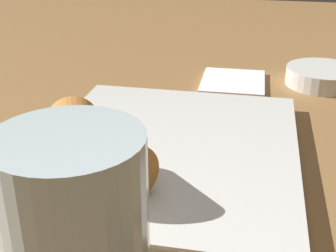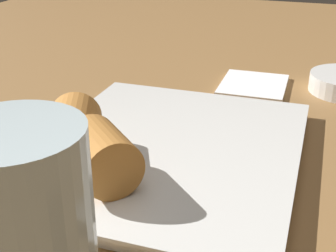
% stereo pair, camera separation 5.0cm
% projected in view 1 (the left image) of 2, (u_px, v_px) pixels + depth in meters
% --- Properties ---
extents(table_surface, '(1.80, 1.40, 0.02)m').
position_uv_depth(table_surface, '(195.00, 173.00, 0.45)').
color(table_surface, olive).
rests_on(table_surface, ground).
extents(serving_plate, '(0.29, 0.24, 0.01)m').
position_uv_depth(serving_plate, '(168.00, 151.00, 0.45)').
color(serving_plate, silver).
rests_on(serving_plate, table_surface).
extents(roll_front_left, '(0.08, 0.07, 0.05)m').
position_uv_depth(roll_front_left, '(74.00, 132.00, 0.41)').
color(roll_front_left, '#B77533').
rests_on(roll_front_left, serving_plate).
extents(roll_front_right, '(0.08, 0.08, 0.05)m').
position_uv_depth(roll_front_right, '(110.00, 158.00, 0.37)').
color(roll_front_right, '#B77533').
rests_on(roll_front_right, serving_plate).
extents(dipping_bowl_near, '(0.10, 0.10, 0.02)m').
position_uv_depth(dipping_bowl_near, '(323.00, 76.00, 0.63)').
color(dipping_bowl_near, silver).
rests_on(dipping_bowl_near, table_surface).
extents(spoon, '(0.15, 0.05, 0.01)m').
position_uv_depth(spoon, '(12.00, 152.00, 0.45)').
color(spoon, silver).
rests_on(spoon, table_surface).
extents(napkin, '(0.10, 0.09, 0.01)m').
position_uv_depth(napkin, '(233.00, 82.00, 0.64)').
color(napkin, white).
rests_on(napkin, table_surface).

